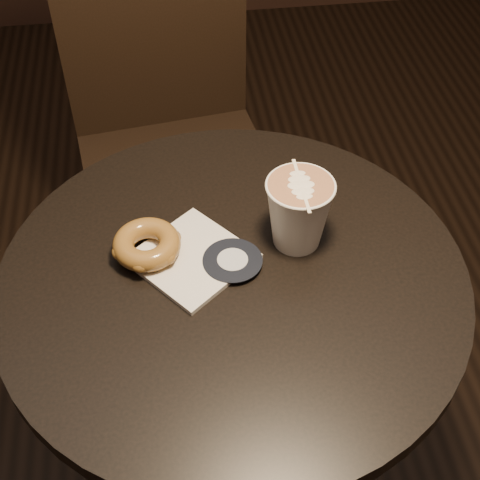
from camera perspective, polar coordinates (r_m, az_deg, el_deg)
The scene contains 5 objects.
cafe_table at distance 1.15m, azimuth -0.54°, elevation -9.30°, with size 0.70×0.70×0.75m.
chair at distance 1.58m, azimuth -6.32°, elevation 11.30°, with size 0.48×0.48×1.08m.
pastry_bag at distance 1.01m, azimuth -4.08°, elevation -1.55°, with size 0.15×0.15×0.01m, color silver.
doughnut at distance 1.00m, azimuth -7.96°, elevation -0.37°, with size 0.10×0.10×0.03m, color brown.
latte_cup at distance 1.00m, azimuth 5.00°, elevation 2.27°, with size 0.10×0.10×0.11m, color silver, non-canonical shape.
Camera 1 is at (-0.08, -0.65, 1.49)m, focal length 50.00 mm.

